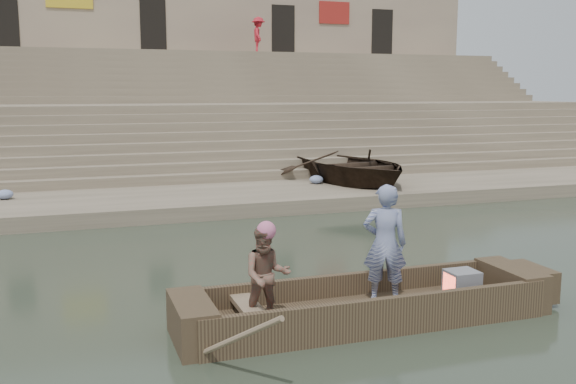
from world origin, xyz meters
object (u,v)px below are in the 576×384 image
main_rowboat (365,314)px  television (461,283)px  beached_rowboat (352,166)px  pedestrian (258,35)px  standing_man (385,244)px  rowing_man (267,276)px

main_rowboat → television: 1.65m
main_rowboat → beached_rowboat: (4.64, 10.62, 0.82)m
beached_rowboat → pedestrian: size_ratio=2.79×
standing_man → rowing_man: size_ratio=1.32×
standing_man → beached_rowboat: bearing=-90.3°
standing_man → main_rowboat: bearing=44.2°
standing_man → pedestrian: (5.14, 24.12, 5.01)m
main_rowboat → rowing_man: bearing=-173.5°
main_rowboat → pedestrian: pedestrian is taller
standing_man → beached_rowboat: (4.27, 10.47, -0.18)m
beached_rowboat → pedestrian: pedestrian is taller
rowing_man → pedestrian: size_ratio=0.74×
main_rowboat → beached_rowboat: 11.62m
television → beached_rowboat: (3.02, 10.62, 0.51)m
television → pedestrian: bearing=80.9°
standing_man → beached_rowboat: size_ratio=0.35×
television → pedestrian: size_ratio=0.25×
rowing_man → pedestrian: 25.99m
main_rowboat → standing_man: size_ratio=2.80×
main_rowboat → standing_man: 1.08m
television → beached_rowboat: 11.06m
standing_man → television: 1.44m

